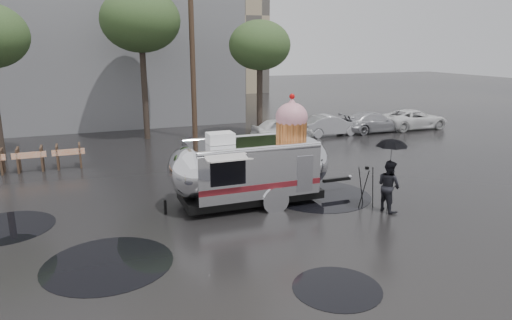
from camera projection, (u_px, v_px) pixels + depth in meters
name	position (u px, v px, depth m)	size (l,w,h in m)	color
ground	(233.00, 244.00, 12.13)	(120.00, 120.00, 0.00)	black
puddles	(210.00, 217.00, 14.04)	(13.08, 10.11, 0.01)	black
grey_building	(61.00, 23.00, 30.73)	(22.00, 12.00, 13.00)	slate
utility_pole	(192.00, 54.00, 24.50)	(1.60, 0.28, 9.00)	#473323
tree_mid	(140.00, 21.00, 24.08)	(4.20, 4.20, 8.03)	#382D26
tree_right	(260.00, 46.00, 24.73)	(3.36, 3.36, 6.42)	#382D26
barricade_row	(30.00, 159.00, 19.01)	(4.30, 0.80, 1.00)	#473323
parked_cars	(356.00, 121.00, 26.96)	(13.20, 1.90, 1.50)	silver
airstream_trailer	(253.00, 166.00, 14.98)	(6.81, 2.59, 3.67)	silver
person_right	(389.00, 186.00, 14.38)	(0.79, 0.44, 1.65)	black
umbrella_black	(391.00, 151.00, 14.10)	(1.21, 1.21, 2.37)	black
tripod	(366.00, 183.00, 14.79)	(0.56, 0.53, 1.35)	black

